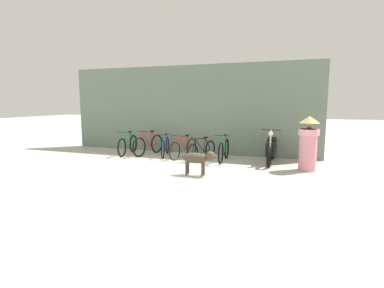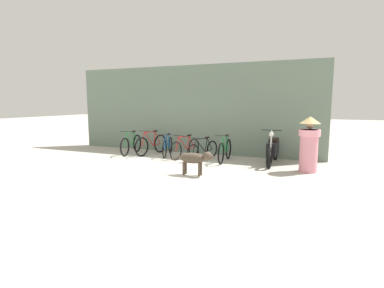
# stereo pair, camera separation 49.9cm
# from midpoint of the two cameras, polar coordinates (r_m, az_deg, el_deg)

# --- Properties ---
(ground_plane) EXTENTS (60.00, 60.00, 0.00)m
(ground_plane) POSITION_cam_midpoint_polar(r_m,az_deg,el_deg) (8.79, -7.38, -4.84)
(ground_plane) COLOR #B7B2A5
(shop_wall_back) EXTENTS (9.85, 0.20, 3.31)m
(shop_wall_back) POSITION_cam_midpoint_polar(r_m,az_deg,el_deg) (11.54, 0.84, 6.58)
(shop_wall_back) COLOR slate
(shop_wall_back) RESTS_ON ground
(bicycle_0) EXTENTS (0.46, 1.71, 0.89)m
(bicycle_0) POSITION_cam_midpoint_polar(r_m,az_deg,el_deg) (11.42, -10.27, -0.10)
(bicycle_0) COLOR black
(bicycle_0) RESTS_ON ground
(bicycle_1) EXTENTS (0.48, 1.73, 0.92)m
(bicycle_1) POSITION_cam_midpoint_polar(r_m,az_deg,el_deg) (11.21, -6.48, -0.10)
(bicycle_1) COLOR black
(bicycle_1) RESTS_ON ground
(bicycle_2) EXTENTS (0.59, 1.66, 0.82)m
(bicycle_2) POSITION_cam_midpoint_polar(r_m,az_deg,el_deg) (10.90, -3.36, -0.45)
(bicycle_2) COLOR black
(bicycle_2) RESTS_ON ground
(bicycle_3) EXTENTS (0.50, 1.66, 0.83)m
(bicycle_3) POSITION_cam_midpoint_polar(r_m,az_deg,el_deg) (10.43, 0.08, -0.80)
(bicycle_3) COLOR black
(bicycle_3) RESTS_ON ground
(bicycle_4) EXTENTS (0.58, 1.62, 0.79)m
(bicycle_4) POSITION_cam_midpoint_polar(r_m,az_deg,el_deg) (10.11, 3.52, -1.22)
(bicycle_4) COLOR black
(bicycle_4) RESTS_ON ground
(bicycle_5) EXTENTS (0.46, 1.68, 0.90)m
(bicycle_5) POSITION_cam_midpoint_polar(r_m,az_deg,el_deg) (9.91, 7.72, -1.24)
(bicycle_5) COLOR black
(bicycle_5) RESTS_ON ground
(motorcycle) EXTENTS (0.58, 1.99, 1.12)m
(motorcycle) POSITION_cam_midpoint_polar(r_m,az_deg,el_deg) (9.79, 16.54, -1.11)
(motorcycle) COLOR black
(motorcycle) RESTS_ON ground
(stray_dog) EXTENTS (1.23, 0.31, 0.66)m
(stray_dog) POSITION_cam_midpoint_polar(r_m,az_deg,el_deg) (7.94, 2.41, -2.77)
(stray_dog) COLOR #4C3F33
(stray_dog) RESTS_ON ground
(person_in_robes) EXTENTS (0.69, 0.69, 1.55)m
(person_in_robes) POSITION_cam_midpoint_polar(r_m,az_deg,el_deg) (8.99, 22.90, 0.15)
(person_in_robes) COLOR pink
(person_in_robes) RESTS_ON ground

